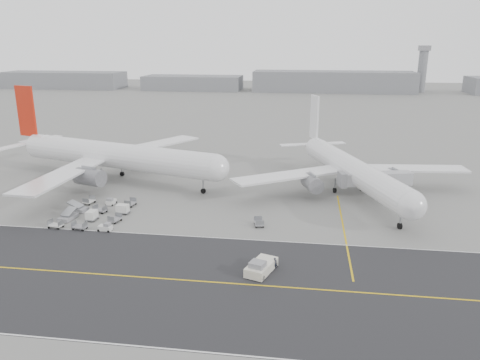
# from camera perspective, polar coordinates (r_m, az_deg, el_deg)

# --- Properties ---
(ground) EXTENTS (700.00, 700.00, 0.00)m
(ground) POSITION_cam_1_polar(r_m,az_deg,el_deg) (87.30, -7.36, -6.17)
(ground) COLOR gray
(ground) RESTS_ON ground
(taxiway) EXTENTS (220.00, 59.00, 0.03)m
(taxiway) POSITION_cam_1_polar(r_m,az_deg,el_deg) (70.41, -7.23, -11.98)
(taxiway) COLOR #2C2C2F
(taxiway) RESTS_ON ground
(horizon_buildings) EXTENTS (520.00, 28.00, 28.00)m
(horizon_buildings) POSITION_cam_1_polar(r_m,az_deg,el_deg) (339.29, 9.48, 10.60)
(horizon_buildings) COLOR gray
(horizon_buildings) RESTS_ON ground
(control_tower) EXTENTS (7.00, 7.00, 31.25)m
(control_tower) POSITION_cam_1_polar(r_m,az_deg,el_deg) (351.69, 21.35, 12.58)
(control_tower) COLOR gray
(control_tower) RESTS_ON ground
(airliner_a) EXTENTS (63.11, 61.84, 22.42)m
(airliner_a) POSITION_cam_1_polar(r_m,az_deg,el_deg) (120.46, -15.33, 2.94)
(airliner_a) COLOR white
(airliner_a) RESTS_ON ground
(airliner_b) EXTENTS (53.60, 54.59, 19.63)m
(airliner_b) POSITION_cam_1_polar(r_m,az_deg,el_deg) (109.59, 13.29, 1.35)
(airliner_b) COLOR white
(airliner_b) RESTS_ON ground
(pushback_tug) EXTENTS (4.81, 8.16, 2.32)m
(pushback_tug) POSITION_cam_1_polar(r_m,az_deg,el_deg) (71.50, 2.56, -10.54)
(pushback_tug) COLOR silver
(pushback_tug) RESTS_ON ground
(jet_bridge) EXTENTS (17.11, 6.90, 6.39)m
(jet_bridge) POSITION_cam_1_polar(r_m,az_deg,el_deg) (106.28, 16.29, -0.02)
(jet_bridge) COLOR gray
(jet_bridge) RESTS_ON ground
(gse_cluster) EXTENTS (20.65, 23.98, 2.01)m
(gse_cluster) POSITION_cam_1_polar(r_m,az_deg,el_deg) (98.07, -17.13, -4.21)
(gse_cluster) COLOR gray
(gse_cluster) RESTS_ON ground
(stray_dolly) EXTENTS (2.15, 2.89, 1.60)m
(stray_dolly) POSITION_cam_1_polar(r_m,az_deg,el_deg) (88.91, 2.32, -5.61)
(stray_dolly) COLOR silver
(stray_dolly) RESTS_ON ground
(ground_crew_a) EXTENTS (0.77, 0.57, 1.93)m
(ground_crew_a) POSITION_cam_1_polar(r_m,az_deg,el_deg) (72.56, 4.28, -10.14)
(ground_crew_a) COLOR black
(ground_crew_a) RESTS_ON ground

